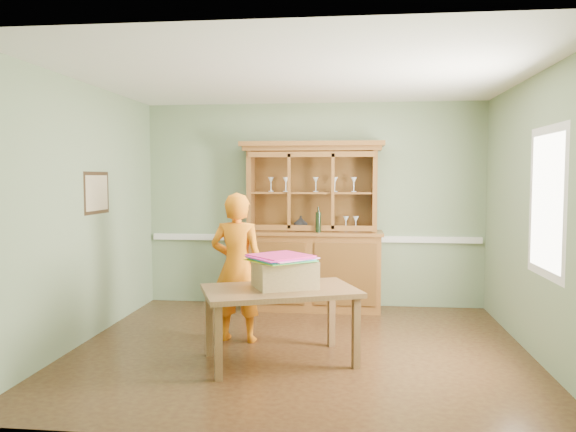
# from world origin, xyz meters

# --- Properties ---
(floor) EXTENTS (4.50, 4.50, 0.00)m
(floor) POSITION_xyz_m (0.00, 0.00, 0.00)
(floor) COLOR #4F3419
(floor) RESTS_ON ground
(ceiling) EXTENTS (4.50, 4.50, 0.00)m
(ceiling) POSITION_xyz_m (0.00, 0.00, 2.70)
(ceiling) COLOR white
(ceiling) RESTS_ON wall_back
(wall_back) EXTENTS (4.50, 0.00, 4.50)m
(wall_back) POSITION_xyz_m (0.00, 2.00, 1.35)
(wall_back) COLOR gray
(wall_back) RESTS_ON floor
(wall_left) EXTENTS (0.00, 4.00, 4.00)m
(wall_left) POSITION_xyz_m (-2.25, 0.00, 1.35)
(wall_left) COLOR gray
(wall_left) RESTS_ON floor
(wall_right) EXTENTS (0.00, 4.00, 4.00)m
(wall_right) POSITION_xyz_m (2.25, 0.00, 1.35)
(wall_right) COLOR gray
(wall_right) RESTS_ON floor
(wall_front) EXTENTS (4.50, 0.00, 4.50)m
(wall_front) POSITION_xyz_m (0.00, -2.00, 1.35)
(wall_front) COLOR gray
(wall_front) RESTS_ON floor
(chair_rail) EXTENTS (4.41, 0.05, 0.08)m
(chair_rail) POSITION_xyz_m (0.00, 1.98, 0.90)
(chair_rail) COLOR white
(chair_rail) RESTS_ON wall_back
(framed_map) EXTENTS (0.03, 0.60, 0.46)m
(framed_map) POSITION_xyz_m (-2.23, 0.30, 1.55)
(framed_map) COLOR #332314
(framed_map) RESTS_ON wall_left
(window_panel) EXTENTS (0.03, 0.96, 1.36)m
(window_panel) POSITION_xyz_m (2.23, -0.30, 1.50)
(window_panel) COLOR white
(window_panel) RESTS_ON wall_right
(china_hutch) EXTENTS (1.85, 0.61, 2.18)m
(china_hutch) POSITION_xyz_m (-0.00, 1.75, 0.76)
(china_hutch) COLOR brown
(china_hutch) RESTS_ON floor
(dining_table) EXTENTS (1.59, 1.27, 0.69)m
(dining_table) POSITION_xyz_m (-0.14, -0.41, 0.61)
(dining_table) COLOR brown
(dining_table) RESTS_ON floor
(cardboard_box) EXTENTS (0.67, 0.62, 0.25)m
(cardboard_box) POSITION_xyz_m (-0.11, -0.36, 0.82)
(cardboard_box) COLOR tan
(cardboard_box) RESTS_ON dining_table
(kite_stack) EXTENTS (0.68, 0.68, 0.05)m
(kite_stack) POSITION_xyz_m (-0.13, -0.40, 0.97)
(kite_stack) COLOR #CBE21C
(kite_stack) RESTS_ON cardboard_box
(person) EXTENTS (0.60, 0.42, 1.56)m
(person) POSITION_xyz_m (-0.68, 0.22, 0.78)
(person) COLOR orange
(person) RESTS_ON floor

